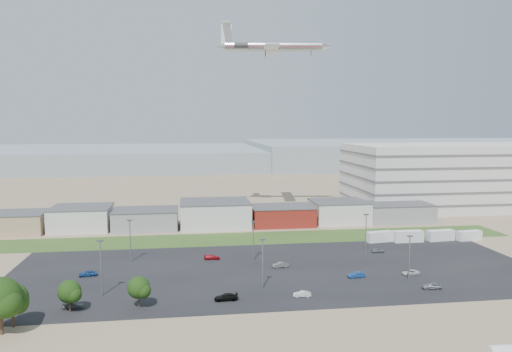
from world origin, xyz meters
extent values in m
plane|color=#8B7158|center=(0.00, 0.00, 0.00)|extent=(700.00, 700.00, 0.00)
cube|color=black|center=(5.00, 20.00, 0.01)|extent=(120.00, 50.00, 0.01)
cube|color=#345A21|center=(0.00, 52.00, 0.01)|extent=(160.00, 16.00, 0.02)
cube|color=silver|center=(90.00, 95.00, 12.50)|extent=(80.00, 40.00, 25.00)
imported|color=silver|center=(33.73, 12.28, 0.54)|extent=(4.04, 2.13, 1.08)
imported|color=navy|center=(21.17, 12.14, 0.63)|extent=(3.94, 1.79, 1.25)
imported|color=#A5A5AA|center=(33.67, 2.70, 0.65)|extent=(4.01, 2.04, 1.31)
imported|color=black|center=(-8.04, 2.16, 0.65)|extent=(4.52, 1.96, 1.29)
imported|color=navy|center=(-36.83, 21.30, 0.66)|extent=(4.02, 2.04, 1.31)
imported|color=maroon|center=(-9.13, 31.08, 0.58)|extent=(4.13, 2.00, 1.16)
imported|color=#595B5E|center=(6.30, 21.99, 0.63)|extent=(3.92, 1.75, 1.25)
imported|color=#A5A5AA|center=(33.79, 31.45, 0.55)|extent=(3.24, 1.31, 1.10)
imported|color=#595B5E|center=(-35.83, 2.03, 0.56)|extent=(3.94, 1.75, 1.12)
imported|color=silver|center=(6.71, 2.05, 0.56)|extent=(3.51, 1.58, 1.12)
camera|label=1|loc=(-15.29, -89.13, 33.51)|focal=35.00mm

